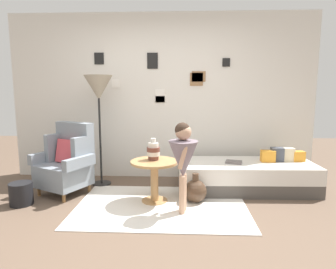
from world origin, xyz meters
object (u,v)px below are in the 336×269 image
Objects in this scene: vase_striped at (153,151)px; magazine_basket at (21,194)px; side_table at (154,172)px; book_on_daybed at (234,162)px; armchair at (67,162)px; daybed at (245,176)px; person_child at (183,156)px; demijohn_near at (195,191)px; floor_lamp at (99,91)px.

magazine_basket is at bearing -171.93° from vase_striped.
book_on_daybed is (1.08, 0.47, 0.03)m from side_table.
vase_striped is (1.22, -0.24, 0.21)m from armchair.
vase_striped reaches higher than book_on_daybed.
vase_striped is (-1.27, -0.47, 0.45)m from daybed.
armchair reaches higher than daybed.
vase_striped is 0.26× the size of person_child.
demijohn_near is (0.16, 0.34, -0.52)m from person_child.
side_table is 0.57× the size of person_child.
armchair is at bearing -133.93° from floor_lamp.
demijohn_near is (-0.55, -0.47, -0.27)m from book_on_daybed.
person_child is at bearing -4.25° from magazine_basket.
demijohn_near is at bearing 0.91° from side_table.
vase_striped is at bearing -159.73° from daybed.
floor_lamp is 7.41× the size of book_on_daybed.
side_table is at bearing -156.18° from book_on_daybed.
magazine_basket is (-2.73, -0.65, -0.28)m from book_on_daybed.
floor_lamp is 1.98m from demijohn_near.
armchair is 1.10m from floor_lamp.
person_child is (0.36, -0.33, 0.28)m from side_table.
book_on_daybed reaches higher than daybed.
armchair is 3.48× the size of vase_striped.
daybed is 1.43m from vase_striped.
daybed is 8.73× the size of book_on_daybed.
book_on_daybed is 0.77m from demijohn_near.
person_child is 1.11m from book_on_daybed.
demijohn_near is at bearing 4.89° from magazine_basket.
book_on_daybed is at bearing 23.82° from side_table.
vase_striped is at bearing 134.72° from person_child.
floor_lamp reaches higher than person_child.
demijohn_near is at bearing -9.08° from armchair.
person_child reaches higher than daybed.
person_child is (1.60, -0.62, 0.23)m from armchair.
daybed is at bearing 15.23° from book_on_daybed.
daybed is at bearing 13.57° from magazine_basket.
vase_striped is 1.00× the size of magazine_basket.
floor_lamp is 5.82× the size of magazine_basket.
side_table is at bearing -179.09° from demijohn_near.
demijohn_near reaches higher than magazine_basket.
armchair is at bearing 169.07° from vase_striped.
demijohn_near is 2.18m from magazine_basket.
armchair is at bearing 48.29° from magazine_basket.
demijohn_near is (0.52, 0.01, -0.24)m from side_table.
daybed is 1.32m from person_child.
armchair is at bearing 170.92° from demijohn_near.
armchair is 0.69m from magazine_basket.
armchair reaches higher than vase_striped.
demijohn_near is at bearing -4.84° from vase_striped.
vase_striped is (-0.02, 0.05, 0.26)m from side_table.
magazine_basket is (-1.63, -0.23, -0.51)m from vase_striped.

